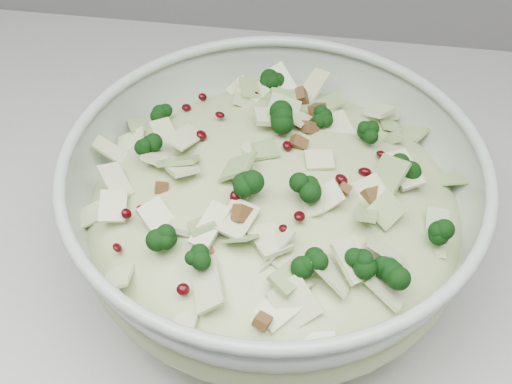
# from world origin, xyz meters

# --- Properties ---
(mixing_bowl) EXTENTS (0.43, 0.43, 0.14)m
(mixing_bowl) POSITION_xyz_m (0.03, 1.60, 0.97)
(mixing_bowl) COLOR #A6B7A7
(mixing_bowl) RESTS_ON counter
(salad) EXTENTS (0.40, 0.40, 0.14)m
(salad) POSITION_xyz_m (0.03, 1.60, 0.99)
(salad) COLOR #B3C385
(salad) RESTS_ON mixing_bowl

